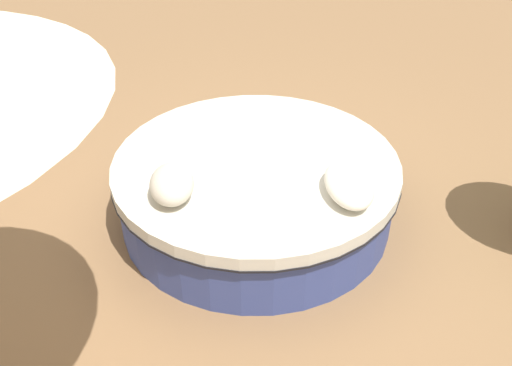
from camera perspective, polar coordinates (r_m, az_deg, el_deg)
name	(u,v)px	position (r m, az deg, el deg)	size (l,w,h in m)	color
ground_plane	(256,215)	(4.50, 0.00, -3.36)	(16.00, 16.00, 0.00)	olive
round_bed	(256,188)	(4.33, 0.00, -0.50)	(2.20, 2.20, 0.54)	#38478C
throw_pillow_0	(172,184)	(3.79, -8.70, -0.10)	(0.44, 0.30, 0.21)	beige
throw_pillow_1	(349,184)	(3.82, 9.57, -0.14)	(0.55, 0.32, 0.18)	silver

